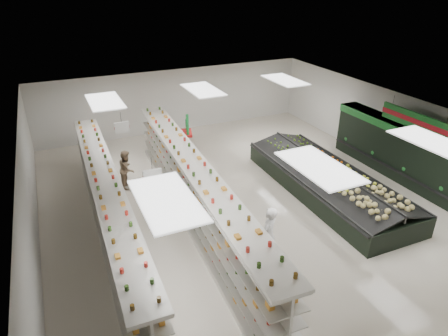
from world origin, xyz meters
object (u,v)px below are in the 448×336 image
soda_endcap (177,135)px  shopper_main (268,235)px  gondola_center (195,195)px  produce_island (327,180)px  gondola_left (109,211)px  shopper_background (127,169)px

soda_endcap → shopper_main: bearing=-90.5°
gondola_center → shopper_main: (1.16, -2.82, -0.09)m
gondola_center → soda_endcap: bearing=80.4°
gondola_center → shopper_main: gondola_center is taller
gondola_center → soda_endcap: gondola_center is taller
produce_island → gondola_left: bearing=176.4°
soda_endcap → gondola_center: bearing=-102.3°
gondola_center → shopper_background: (-1.56, 3.30, -0.22)m
gondola_center → produce_island: size_ratio=1.62×
gondola_left → produce_island: 7.98m
produce_island → shopper_main: shopper_main is taller
shopper_main → shopper_background: (-2.72, 6.12, -0.12)m
gondola_left → gondola_center: size_ratio=0.94×
soda_endcap → shopper_background: bearing=-139.7°
gondola_left → shopper_main: size_ratio=6.52×
produce_island → shopper_main: (-4.06, -2.59, 0.37)m
shopper_main → produce_island: bearing=-179.4°
shopper_main → shopper_background: bearing=-98.0°
gondola_left → shopper_background: bearing=70.1°
shopper_background → produce_island: bearing=-94.3°
gondola_center → shopper_background: gondola_center is taller
gondola_left → gondola_center: bearing=-4.4°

